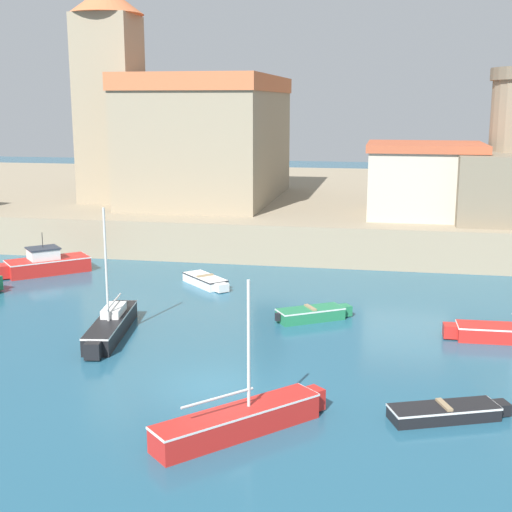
% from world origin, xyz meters
% --- Properties ---
extents(ground_plane, '(200.00, 200.00, 0.00)m').
position_xyz_m(ground_plane, '(0.00, 0.00, 0.00)').
color(ground_plane, '#235670').
extents(quay_seawall, '(120.00, 40.00, 2.53)m').
position_xyz_m(quay_seawall, '(0.00, 39.47, 1.26)').
color(quay_seawall, gray).
rests_on(quay_seawall, ground).
extents(dinghy_white_1, '(3.20, 3.24, 0.59)m').
position_xyz_m(dinghy_white_1, '(-4.02, 14.05, 0.28)').
color(dinghy_white_1, white).
rests_on(dinghy_white_1, ground).
extents(dinghy_green_2, '(3.54, 2.69, 0.65)m').
position_xyz_m(dinghy_green_2, '(2.49, 8.80, 0.31)').
color(dinghy_green_2, '#237A4C').
rests_on(dinghy_green_2, ground).
extents(sailboat_red_3, '(4.86, 5.01, 4.83)m').
position_xyz_m(sailboat_red_3, '(1.62, -3.28, 0.46)').
color(sailboat_red_3, red).
rests_on(sailboat_red_3, ground).
extents(dinghy_black_4, '(4.02, 2.29, 0.54)m').
position_xyz_m(dinghy_black_4, '(7.92, -1.03, 0.25)').
color(dinghy_black_4, black).
rests_on(dinghy_black_4, ground).
extents(motorboat_red_5, '(5.11, 4.82, 2.48)m').
position_xyz_m(motorboat_red_5, '(-14.19, 15.04, 0.59)').
color(motorboat_red_5, red).
rests_on(motorboat_red_5, ground).
extents(sailboat_black_6, '(2.00, 6.28, 5.70)m').
position_xyz_m(sailboat_black_6, '(-5.90, 4.88, 0.48)').
color(sailboat_black_6, black).
rests_on(sailboat_black_6, ground).
extents(church, '(14.92, 17.12, 15.72)m').
position_xyz_m(church, '(-9.16, 30.57, 7.85)').
color(church, gray).
rests_on(church, quay_seawall).
extents(harbor_shed_near_wharf, '(7.52, 6.98, 4.84)m').
position_xyz_m(harbor_shed_near_wharf, '(8.00, 25.30, 4.97)').
color(harbor_shed_near_wharf, '#BCB29E').
rests_on(harbor_shed_near_wharf, quay_seawall).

